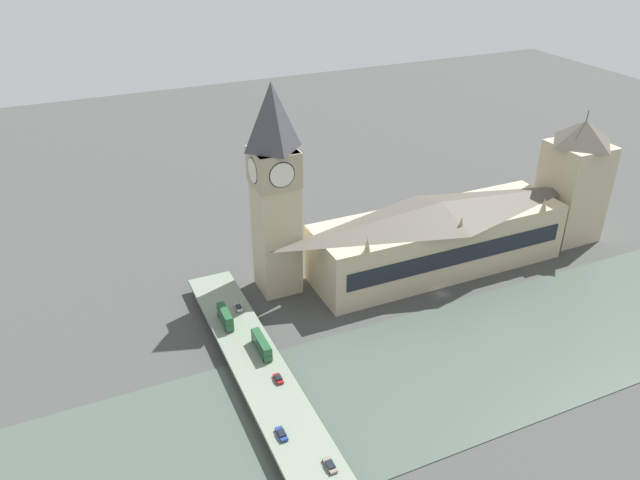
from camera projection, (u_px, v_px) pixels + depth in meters
ground_plane at (441, 294)px, 215.48m from camera, size 600.00×600.00×0.00m
river_water at (504, 350)px, 188.70m from camera, size 54.93×360.00×0.30m
parliament_hall at (439, 236)px, 224.52m from camera, size 26.11×94.18×26.91m
clock_tower at (275, 188)px, 201.05m from camera, size 14.58×14.58×72.68m
victoria_tower at (574, 181)px, 241.38m from camera, size 19.97×19.97×52.08m
road_bridge at (283, 412)px, 161.16m from camera, size 141.86×14.70×4.63m
double_decker_bus_lead at (225, 316)px, 191.60m from camera, size 10.32×2.50×4.97m
double_decker_bus_mid at (262, 344)px, 179.96m from camera, size 11.63×2.57×4.61m
car_northbound_lead at (238, 307)px, 199.21m from camera, size 3.85×1.93×1.45m
car_northbound_mid at (282, 434)px, 152.41m from camera, size 4.72×1.90×1.35m
car_northbound_tail at (278, 378)px, 169.93m from camera, size 4.11×1.85×1.37m
car_southbound_tail at (330, 465)px, 144.05m from camera, size 4.76×1.93×1.26m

